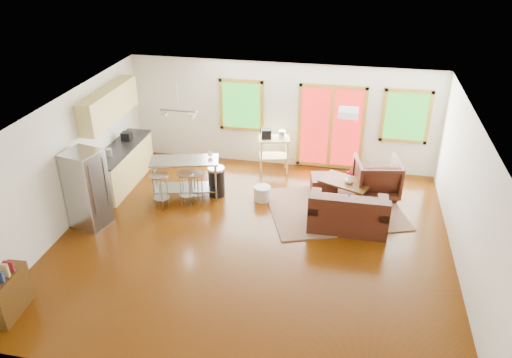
% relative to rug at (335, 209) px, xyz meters
% --- Properties ---
extents(floor, '(7.50, 7.00, 0.02)m').
position_rel_rug_xyz_m(floor, '(-1.49, -1.50, -0.02)').
color(floor, '#381801').
rests_on(floor, ground).
extents(ceiling, '(7.50, 7.00, 0.02)m').
position_rel_rug_xyz_m(ceiling, '(-1.49, -1.50, 2.60)').
color(ceiling, white).
rests_on(ceiling, ground).
extents(back_wall, '(7.50, 0.02, 2.60)m').
position_rel_rug_xyz_m(back_wall, '(-1.49, 2.01, 1.29)').
color(back_wall, silver).
rests_on(back_wall, ground).
extents(left_wall, '(0.02, 7.00, 2.60)m').
position_rel_rug_xyz_m(left_wall, '(-5.25, -1.50, 1.29)').
color(left_wall, silver).
rests_on(left_wall, ground).
extents(right_wall, '(0.02, 7.00, 2.60)m').
position_rel_rug_xyz_m(right_wall, '(2.27, -1.50, 1.29)').
color(right_wall, silver).
rests_on(right_wall, ground).
extents(front_wall, '(7.50, 0.02, 2.60)m').
position_rel_rug_xyz_m(front_wall, '(-1.49, -5.01, 1.29)').
color(front_wall, silver).
rests_on(front_wall, ground).
extents(window_left, '(1.10, 0.05, 1.30)m').
position_rel_rug_xyz_m(window_left, '(-2.49, 1.96, 1.49)').
color(window_left, '#185014').
rests_on(window_left, back_wall).
extents(french_doors, '(1.60, 0.05, 2.10)m').
position_rel_rug_xyz_m(french_doors, '(-0.29, 1.96, 1.09)').
color(french_doors, '#A51713').
rests_on(french_doors, back_wall).
extents(window_right, '(1.10, 0.05, 1.30)m').
position_rel_rug_xyz_m(window_right, '(1.41, 1.96, 1.49)').
color(window_right, '#185014').
rests_on(window_right, back_wall).
extents(rug, '(3.31, 2.92, 0.03)m').
position_rel_rug_xyz_m(rug, '(0.00, 0.00, 0.00)').
color(rug, '#536442').
rests_on(rug, floor).
extents(loveseat, '(1.56, 0.89, 0.83)m').
position_rel_rug_xyz_m(loveseat, '(0.28, -0.68, 0.31)').
color(loveseat, black).
rests_on(loveseat, floor).
extents(coffee_table, '(1.24, 1.02, 0.43)m').
position_rel_rug_xyz_m(coffee_table, '(0.19, 0.53, 0.36)').
color(coffee_table, '#38220A').
rests_on(coffee_table, floor).
extents(armchair, '(1.08, 1.04, 0.97)m').
position_rel_rug_xyz_m(armchair, '(0.85, 0.83, 0.47)').
color(armchair, black).
rests_on(armchair, floor).
extents(ottoman, '(0.66, 0.66, 0.38)m').
position_rel_rug_xyz_m(ottoman, '(-0.30, 0.73, 0.18)').
color(ottoman, black).
rests_on(ottoman, floor).
extents(pouf, '(0.45, 0.45, 0.33)m').
position_rel_rug_xyz_m(pouf, '(-1.61, 0.09, 0.15)').
color(pouf, beige).
rests_on(pouf, floor).
extents(vase, '(0.25, 0.25, 0.32)m').
position_rel_rug_xyz_m(vase, '(0.25, 0.47, 0.50)').
color(vase, silver).
rests_on(vase, coffee_table).
extents(cabinets, '(0.64, 2.24, 2.30)m').
position_rel_rug_xyz_m(cabinets, '(-4.98, 0.21, 0.91)').
color(cabinets, tan).
rests_on(cabinets, floor).
extents(refrigerator, '(0.77, 0.76, 1.62)m').
position_rel_rug_xyz_m(refrigerator, '(-4.83, -1.55, 0.79)').
color(refrigerator, '#B7BABC').
rests_on(refrigerator, floor).
extents(island, '(1.57, 0.93, 0.93)m').
position_rel_rug_xyz_m(island, '(-3.29, -0.12, 0.63)').
color(island, '#B7BABC').
rests_on(island, floor).
extents(cup, '(0.13, 0.11, 0.12)m').
position_rel_rug_xyz_m(cup, '(-2.77, 0.13, 1.00)').
color(cup, white).
rests_on(cup, island).
extents(bar_stool_a, '(0.46, 0.46, 0.79)m').
position_rel_rug_xyz_m(bar_stool_a, '(-3.68, -0.66, 0.58)').
color(bar_stool_a, '#B7BABC').
rests_on(bar_stool_a, floor).
extents(bar_stool_b, '(0.38, 0.38, 0.76)m').
position_rel_rug_xyz_m(bar_stool_b, '(-3.19, -0.39, 0.55)').
color(bar_stool_b, '#B7BABC').
rests_on(bar_stool_b, floor).
extents(bar_stool_c, '(0.39, 0.39, 0.71)m').
position_rel_rug_xyz_m(bar_stool_c, '(-3.00, -0.29, 0.52)').
color(bar_stool_c, '#B7BABC').
rests_on(bar_stool_c, floor).
extents(trash_can, '(0.47, 0.47, 0.69)m').
position_rel_rug_xyz_m(trash_can, '(-2.65, 0.11, 0.33)').
color(trash_can, black).
rests_on(trash_can, floor).
extents(kitchen_cart, '(0.82, 0.63, 1.12)m').
position_rel_rug_xyz_m(kitchen_cart, '(-1.62, 1.52, 0.75)').
color(kitchen_cart, tan).
rests_on(kitchen_cart, floor).
extents(bookshelf, '(0.38, 0.84, 0.96)m').
position_rel_rug_xyz_m(bookshelf, '(-4.84, -4.20, 0.36)').
color(bookshelf, '#38220A').
rests_on(bookshelf, floor).
extents(ceiling_flush, '(0.35, 0.35, 0.12)m').
position_rel_rug_xyz_m(ceiling_flush, '(0.11, -0.90, 2.52)').
color(ceiling_flush, white).
rests_on(ceiling_flush, ceiling).
extents(pendant_light, '(0.80, 0.18, 0.79)m').
position_rel_rug_xyz_m(pendant_light, '(-3.39, 0.00, 1.88)').
color(pendant_light, gray).
rests_on(pendant_light, ceiling).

